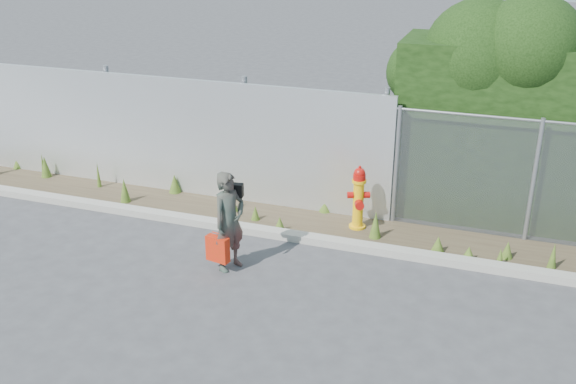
# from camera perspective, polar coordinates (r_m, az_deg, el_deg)

# --- Properties ---
(ground) EXTENTS (80.00, 80.00, 0.00)m
(ground) POSITION_cam_1_polar(r_m,az_deg,el_deg) (8.87, -1.15, -9.56)
(ground) COLOR #3E3D40
(ground) RESTS_ON ground
(curb) EXTENTS (16.00, 0.22, 0.12)m
(curb) POSITION_cam_1_polar(r_m,az_deg,el_deg) (10.32, 2.31, -4.21)
(curb) COLOR #99968A
(curb) RESTS_ON ground
(weed_strip) EXTENTS (16.00, 1.35, 0.54)m
(weed_strip) POSITION_cam_1_polar(r_m,az_deg,el_deg) (10.85, 4.14, -2.51)
(weed_strip) COLOR #423626
(weed_strip) RESTS_ON ground
(corrugated_fence) EXTENTS (8.50, 0.21, 2.30)m
(corrugated_fence) POSITION_cam_1_polar(r_m,az_deg,el_deg) (12.17, -10.72, 4.98)
(corrugated_fence) COLOR silver
(corrugated_fence) RESTS_ON ground
(fire_hydrant) EXTENTS (0.37, 0.33, 1.12)m
(fire_hydrant) POSITION_cam_1_polar(r_m,az_deg,el_deg) (10.64, 6.27, -0.62)
(fire_hydrant) COLOR yellow
(fire_hydrant) RESTS_ON ground
(woman) EXTENTS (0.55, 0.65, 1.51)m
(woman) POSITION_cam_1_polar(r_m,az_deg,el_deg) (9.33, -5.24, -2.62)
(woman) COLOR #0F5F4C
(woman) RESTS_ON ground
(red_tote_bag) EXTENTS (0.35, 0.13, 0.46)m
(red_tote_bag) POSITION_cam_1_polar(r_m,az_deg,el_deg) (9.41, -6.27, -5.05)
(red_tote_bag) COLOR #BA290A
(black_shoulder_bag) EXTENTS (0.27, 0.11, 0.20)m
(black_shoulder_bag) POSITION_cam_1_polar(r_m,az_deg,el_deg) (9.33, -4.83, 0.18)
(black_shoulder_bag) COLOR black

